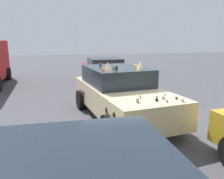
{
  "coord_description": "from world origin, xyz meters",
  "views": [
    {
      "loc": [
        -6.2,
        1.75,
        2.33
      ],
      "look_at": [
        0.0,
        0.3,
        0.9
      ],
      "focal_mm": 35.79,
      "sensor_mm": 36.0,
      "label": 1
    }
  ],
  "objects": [
    {
      "name": "art_car_decorated",
      "position": [
        0.1,
        0.01,
        0.76
      ],
      "size": [
        4.55,
        2.53,
        1.73
      ],
      "rotation": [
        0.0,
        0.0,
        3.28
      ],
      "color": "beige",
      "rests_on": "ground"
    },
    {
      "name": "ground_plane",
      "position": [
        0.0,
        0.0,
        0.0
      ],
      "size": [
        60.0,
        60.0,
        0.0
      ],
      "primitive_type": "plane",
      "color": "#47474C"
    },
    {
      "name": "parked_sedan_near_right",
      "position": [
        5.55,
        -0.57,
        0.69
      ],
      "size": [
        4.33,
        2.09,
        1.37
      ],
      "rotation": [
        0.0,
        0.0,
        0.02
      ],
      "color": "red",
      "rests_on": "ground"
    }
  ]
}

